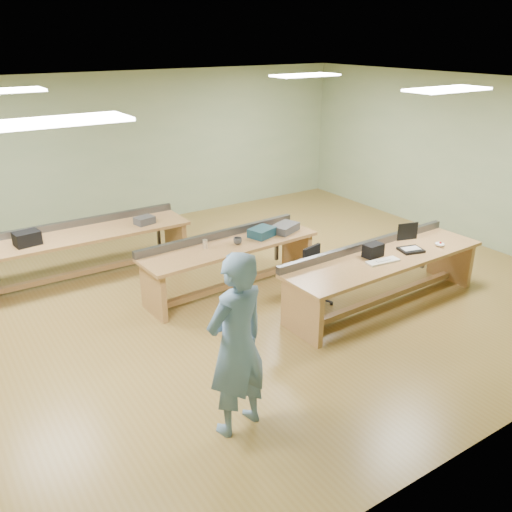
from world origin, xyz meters
name	(u,v)px	position (x,y,z in m)	size (l,w,h in m)	color
floor	(229,297)	(0.00, 0.00, 0.00)	(10.00, 10.00, 0.00)	olive
ceiling	(224,88)	(0.00, 0.00, 3.00)	(10.00, 10.00, 0.00)	silver
wall_back	(123,151)	(0.00, 4.00, 1.50)	(10.00, 0.04, 3.00)	#92A079
wall_front	(474,317)	(0.00, -4.00, 1.50)	(10.00, 0.04, 3.00)	#92A079
wall_right	(459,158)	(5.00, 0.00, 1.50)	(0.04, 8.00, 3.00)	#92A079
fluor_panels	(224,90)	(0.00, 0.00, 2.97)	(6.20, 3.50, 0.03)	white
workbench_front	(383,268)	(1.73, -1.39, 0.56)	(3.26, 0.96, 0.86)	#B2784B
workbench_mid	(230,256)	(0.16, 0.22, 0.55)	(2.84, 0.91, 0.86)	#B2784B
workbench_back	(88,243)	(-1.46, 1.91, 0.56)	(3.19, 0.86, 0.86)	#B2784B
person	(236,345)	(-1.39, -2.52, 0.94)	(0.69, 0.45, 1.89)	slate
laptop_base	(411,250)	(2.19, -1.47, 0.77)	(0.32, 0.27, 0.04)	black
laptop_screen	(408,231)	(2.22, -1.35, 1.01)	(0.32, 0.02, 0.26)	black
keyboard	(383,261)	(1.55, -1.55, 0.76)	(0.48, 0.16, 0.03)	beige
trackball_mouse	(440,244)	(2.69, -1.57, 0.78)	(0.12, 0.15, 0.06)	white
camera_bag	(373,250)	(1.58, -1.32, 0.84)	(0.28, 0.18, 0.19)	black
task_chair	(318,282)	(1.04, -0.82, 0.30)	(0.54, 0.54, 0.82)	black
parts_bin_teal	(262,232)	(0.74, 0.21, 0.82)	(0.39, 0.29, 0.13)	#13323F
parts_bin_grey	(285,228)	(1.16, 0.19, 0.81)	(0.45, 0.29, 0.12)	#373739
mug	(238,241)	(0.25, 0.13, 0.80)	(0.13, 0.13, 0.10)	#373739
drinks_can	(205,244)	(-0.23, 0.26, 0.81)	(0.07, 0.07, 0.13)	silver
storage_box_back	(27,238)	(-2.36, 1.81, 0.85)	(0.36, 0.26, 0.21)	black
tray_back	(145,220)	(-0.54, 1.76, 0.81)	(0.30, 0.22, 0.12)	#373739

